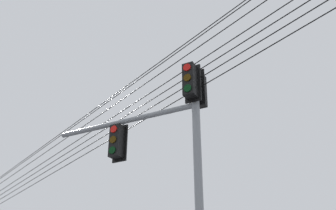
# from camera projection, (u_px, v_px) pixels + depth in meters

# --- Properties ---
(signal_mast_assembly) EXTENTS (3.59, 3.41, 6.85)m
(signal_mast_assembly) POSITION_uv_depth(u_px,v_px,m) (173.00, 144.00, 9.66)
(signal_mast_assembly) COLOR gray
(signal_mast_assembly) RESTS_ON ground
(overhead_wire_span) EXTENTS (11.82, 27.03, 2.29)m
(overhead_wire_span) POSITION_uv_depth(u_px,v_px,m) (163.00, 83.00, 11.30)
(overhead_wire_span) COLOR black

